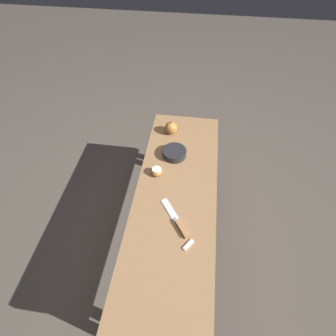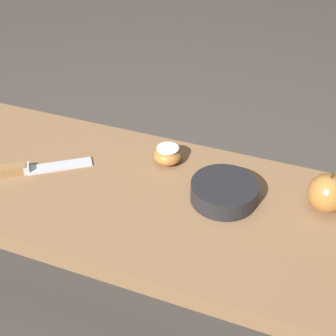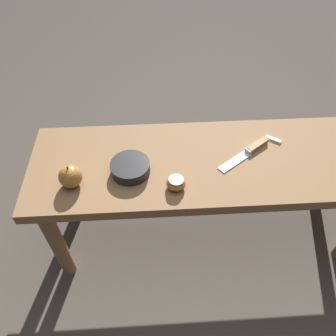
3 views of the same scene
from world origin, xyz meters
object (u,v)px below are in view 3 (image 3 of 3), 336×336
(apple_cut, at_px, (176,183))
(knife, at_px, (251,150))
(apple_whole, at_px, (70,177))
(wooden_bench, at_px, (211,173))
(bowl, at_px, (130,168))

(apple_cut, bearing_deg, knife, -152.24)
(apple_whole, height_order, apple_cut, apple_whole)
(wooden_bench, distance_m, apple_whole, 0.50)
(knife, height_order, apple_cut, apple_cut)
(knife, distance_m, apple_cut, 0.32)
(bowl, bearing_deg, apple_whole, 13.27)
(wooden_bench, distance_m, knife, 0.17)
(apple_whole, relative_size, bowl, 0.64)
(bowl, bearing_deg, apple_cut, 152.76)
(knife, distance_m, apple_whole, 0.64)
(apple_cut, distance_m, bowl, 0.17)
(apple_whole, bearing_deg, apple_cut, 174.61)
(wooden_bench, height_order, apple_cut, apple_cut)
(apple_cut, xyz_separation_m, bowl, (0.15, -0.08, -0.00))
(knife, bearing_deg, bowl, -26.07)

